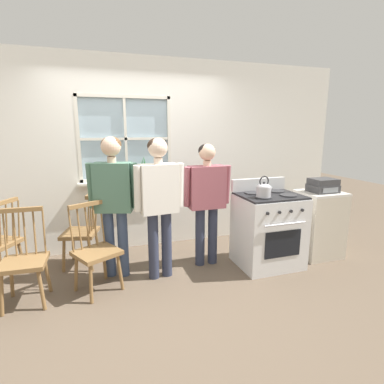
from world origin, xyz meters
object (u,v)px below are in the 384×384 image
kettle (264,190)px  side_counter (318,224)px  stereo (323,185)px  chair_center_cluster (96,252)px  potted_plant (144,174)px  person_elderly_left (113,193)px  person_teen_center (159,194)px  person_adult_right (207,193)px  chair_by_window (82,233)px  stove (268,229)px  chair_near_wall (24,262)px

kettle → side_counter: kettle is taller
kettle → stereo: 1.00m
chair_center_cluster → potted_plant: 1.44m
potted_plant → side_counter: potted_plant is taller
person_elderly_left → person_teen_center: size_ratio=1.01×
person_adult_right → chair_center_cluster: bearing=-169.5°
chair_by_window → side_counter: (3.07, -0.65, 0.01)m
chair_center_cluster → side_counter: size_ratio=1.06×
kettle → potted_plant: 1.72m
stove → kettle: 0.59m
chair_by_window → stove: 2.36m
chair_near_wall → kettle: kettle is taller
person_adult_right → side_counter: (1.56, -0.21, -0.49)m
person_adult_right → stereo: size_ratio=4.55×
stereo → kettle: bearing=-171.1°
chair_by_window → potted_plant: potted_plant is taller
person_elderly_left → person_teen_center: bearing=-4.3°
chair_by_window → chair_near_wall: (-0.52, -0.71, 0.00)m
chair_near_wall → side_counter: chair_near_wall is taller
chair_by_window → stereo: bearing=92.7°
chair_center_cluster → person_adult_right: size_ratio=0.62×
stove → person_adult_right: bearing=161.0°
chair_center_cluster → potted_plant: bearing=28.0°
chair_by_window → chair_center_cluster: bearing=28.4°
chair_by_window → kettle: 2.32m
person_elderly_left → person_teen_center: (0.48, -0.19, -0.01)m
chair_near_wall → person_adult_right: (2.03, 0.28, 0.51)m
chair_center_cluster → person_adult_right: bearing=-18.4°
kettle → potted_plant: (-1.22, 1.21, 0.08)m
chair_center_cluster → person_elderly_left: (0.23, 0.27, 0.58)m
person_teen_center → person_elderly_left: bearing=152.8°
potted_plant → person_elderly_left: bearing=-120.8°
stereo → person_teen_center: bearing=178.1°
chair_center_cluster → side_counter: chair_center_cluster is taller
side_counter → chair_near_wall: bearing=-179.0°
person_elderly_left → person_teen_center: 0.52m
person_teen_center → stove: (1.38, -0.10, -0.53)m
chair_center_cluster → stove: 2.10m
chair_near_wall → kettle: 2.67m
chair_by_window → side_counter: bearing=93.1°
stove → side_counter: bearing=3.1°
person_elderly_left → side_counter: (2.68, -0.24, -0.56)m
stove → side_counter: (0.82, 0.04, -0.02)m
chair_by_window → chair_center_cluster: 0.70m
person_teen_center → person_adult_right: person_teen_center is taller
chair_by_window → person_adult_right: 1.66m
chair_center_cluster → stove: bearing=-28.9°
chair_by_window → person_teen_center: person_teen_center is taller
chair_by_window → side_counter: 3.14m
chair_center_cluster → person_elderly_left: person_elderly_left is taller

